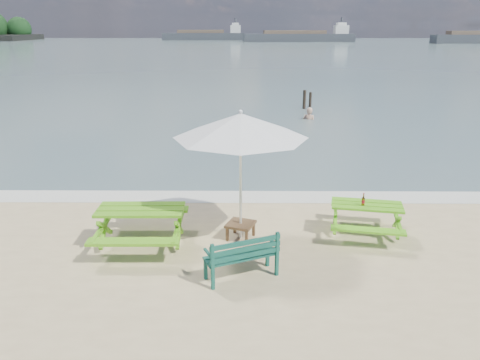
{
  "coord_description": "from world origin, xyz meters",
  "views": [
    {
      "loc": [
        0.01,
        -6.84,
        4.26
      ],
      "look_at": [
        -0.08,
        3.0,
        1.0
      ],
      "focal_mm": 35.0,
      "sensor_mm": 36.0,
      "label": 1
    }
  ],
  "objects_px": {
    "picnic_table_right": "(366,220)",
    "swimmer": "(309,125)",
    "picnic_table_left": "(142,228)",
    "side_table": "(241,230)",
    "park_bench": "(241,264)",
    "patio_umbrella": "(241,126)",
    "beer_bottle": "(363,201)"
  },
  "relations": [
    {
      "from": "patio_umbrella",
      "to": "side_table",
      "type": "bearing_deg",
      "value": -90.0
    },
    {
      "from": "picnic_table_right",
      "to": "side_table",
      "type": "relative_size",
      "value": 2.7
    },
    {
      "from": "picnic_table_right",
      "to": "swimmer",
      "type": "height_order",
      "value": "picnic_table_right"
    },
    {
      "from": "park_bench",
      "to": "swimmer",
      "type": "height_order",
      "value": "park_bench"
    },
    {
      "from": "swimmer",
      "to": "picnic_table_left",
      "type": "bearing_deg",
      "value": -110.84
    },
    {
      "from": "side_table",
      "to": "beer_bottle",
      "type": "bearing_deg",
      "value": 3.29
    },
    {
      "from": "picnic_table_left",
      "to": "patio_umbrella",
      "type": "distance_m",
      "value": 2.85
    },
    {
      "from": "patio_umbrella",
      "to": "picnic_table_left",
      "type": "bearing_deg",
      "value": -169.57
    },
    {
      "from": "picnic_table_right",
      "to": "patio_umbrella",
      "type": "distance_m",
      "value": 3.38
    },
    {
      "from": "park_bench",
      "to": "swimmer",
      "type": "distance_m",
      "value": 15.11
    },
    {
      "from": "side_table",
      "to": "beer_bottle",
      "type": "relative_size",
      "value": 2.62
    },
    {
      "from": "picnic_table_right",
      "to": "swimmer",
      "type": "bearing_deg",
      "value": 87.74
    },
    {
      "from": "picnic_table_right",
      "to": "side_table",
      "type": "bearing_deg",
      "value": -175.39
    },
    {
      "from": "park_bench",
      "to": "beer_bottle",
      "type": "distance_m",
      "value": 3.11
    },
    {
      "from": "picnic_table_right",
      "to": "picnic_table_left",
      "type": "bearing_deg",
      "value": -172.88
    },
    {
      "from": "park_bench",
      "to": "picnic_table_left",
      "type": "bearing_deg",
      "value": 148.65
    },
    {
      "from": "beer_bottle",
      "to": "picnic_table_left",
      "type": "bearing_deg",
      "value": -173.56
    },
    {
      "from": "patio_umbrella",
      "to": "swimmer",
      "type": "bearing_deg",
      "value": 76.47
    },
    {
      "from": "picnic_table_left",
      "to": "side_table",
      "type": "height_order",
      "value": "picnic_table_left"
    },
    {
      "from": "picnic_table_left",
      "to": "beer_bottle",
      "type": "distance_m",
      "value": 4.58
    },
    {
      "from": "park_bench",
      "to": "patio_umbrella",
      "type": "relative_size",
      "value": 0.4
    },
    {
      "from": "picnic_table_left",
      "to": "side_table",
      "type": "distance_m",
      "value": 2.03
    },
    {
      "from": "patio_umbrella",
      "to": "swimmer",
      "type": "height_order",
      "value": "patio_umbrella"
    },
    {
      "from": "picnic_table_left",
      "to": "patio_umbrella",
      "type": "height_order",
      "value": "patio_umbrella"
    },
    {
      "from": "patio_umbrella",
      "to": "beer_bottle",
      "type": "bearing_deg",
      "value": 3.29
    },
    {
      "from": "park_bench",
      "to": "swimmer",
      "type": "bearing_deg",
      "value": 77.98
    },
    {
      "from": "side_table",
      "to": "park_bench",
      "type": "bearing_deg",
      "value": -89.09
    },
    {
      "from": "picnic_table_left",
      "to": "picnic_table_right",
      "type": "bearing_deg",
      "value": 7.12
    },
    {
      "from": "picnic_table_right",
      "to": "swimmer",
      "type": "relative_size",
      "value": 1.07
    },
    {
      "from": "picnic_table_left",
      "to": "picnic_table_right",
      "type": "xyz_separation_m",
      "value": [
        4.64,
        0.58,
        -0.06
      ]
    },
    {
      "from": "picnic_table_left",
      "to": "park_bench",
      "type": "height_order",
      "value": "picnic_table_left"
    },
    {
      "from": "picnic_table_right",
      "to": "side_table",
      "type": "distance_m",
      "value": 2.67
    }
  ]
}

